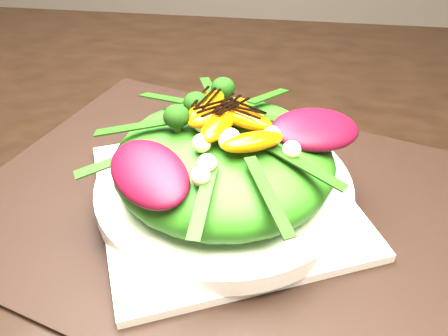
# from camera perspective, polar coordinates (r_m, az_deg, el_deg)

# --- Properties ---
(dining_table) EXTENTS (1.60, 0.90, 0.75)m
(dining_table) POSITION_cam_1_polar(r_m,az_deg,el_deg) (0.61, 18.34, -0.40)
(dining_table) COLOR black
(dining_table) RESTS_ON floor
(placemat) EXTENTS (0.61, 0.53, 0.00)m
(placemat) POSITION_cam_1_polar(r_m,az_deg,el_deg) (0.50, 0.00, -4.19)
(placemat) COLOR black
(placemat) RESTS_ON dining_table
(plate_base) EXTENTS (0.33, 0.33, 0.01)m
(plate_base) POSITION_cam_1_polar(r_m,az_deg,el_deg) (0.49, 0.00, -3.59)
(plate_base) COLOR white
(plate_base) RESTS_ON placemat
(salad_bowl) EXTENTS (0.32, 0.32, 0.02)m
(salad_bowl) POSITION_cam_1_polar(r_m,az_deg,el_deg) (0.48, 0.00, -2.31)
(salad_bowl) COLOR white
(salad_bowl) RESTS_ON plate_base
(lettuce_mound) EXTENTS (0.23, 0.23, 0.07)m
(lettuce_mound) POSITION_cam_1_polar(r_m,az_deg,el_deg) (0.46, 0.00, 0.97)
(lettuce_mound) COLOR #2D7215
(lettuce_mound) RESTS_ON salad_bowl
(radicchio_leaf) EXTENTS (0.11, 0.09, 0.02)m
(radicchio_leaf) POSITION_cam_1_polar(r_m,az_deg,el_deg) (0.46, 10.96, 4.61)
(radicchio_leaf) COLOR #470717
(radicchio_leaf) RESTS_ON lettuce_mound
(orange_segment) EXTENTS (0.06, 0.05, 0.02)m
(orange_segment) POSITION_cam_1_polar(r_m,az_deg,el_deg) (0.44, -0.18, 6.03)
(orange_segment) COLOR #D26003
(orange_segment) RESTS_ON lettuce_mound
(broccoli_floret) EXTENTS (0.04, 0.04, 0.03)m
(broccoli_floret) POSITION_cam_1_polar(r_m,az_deg,el_deg) (0.47, -5.24, 8.33)
(broccoli_floret) COLOR black
(broccoli_floret) RESTS_ON lettuce_mound
(macadamia_nut) EXTENTS (0.02, 0.02, 0.02)m
(macadamia_nut) POSITION_cam_1_polar(r_m,az_deg,el_deg) (0.41, 4.50, 2.28)
(macadamia_nut) COLOR #F2EDAB
(macadamia_nut) RESTS_ON lettuce_mound
(balsamic_drizzle) EXTENTS (0.05, 0.02, 0.00)m
(balsamic_drizzle) POSITION_cam_1_polar(r_m,az_deg,el_deg) (0.44, -0.18, 6.97)
(balsamic_drizzle) COLOR black
(balsamic_drizzle) RESTS_ON orange_segment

